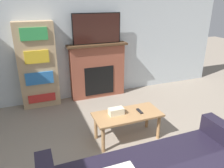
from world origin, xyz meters
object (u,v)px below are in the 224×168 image
object	(u,v)px
bookshelf	(38,66)
coffee_table	(127,117)
tv	(97,29)
fireplace	(98,71)

from	to	relation	value
bookshelf	coffee_table	bearing A→B (deg)	-55.95
tv	bookshelf	bearing A→B (deg)	-179.86
fireplace	coffee_table	bearing A→B (deg)	-92.51
coffee_table	fireplace	bearing A→B (deg)	87.49
fireplace	bookshelf	size ratio (longest dim) A/B	0.76
fireplace	tv	distance (m)	0.88
fireplace	coffee_table	world-z (taller)	fireplace
fireplace	bookshelf	distance (m)	1.23
fireplace	tv	size ratio (longest dim) A/B	1.26
coffee_table	bookshelf	bearing A→B (deg)	124.05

